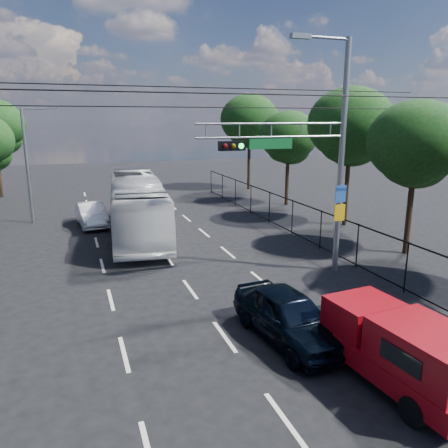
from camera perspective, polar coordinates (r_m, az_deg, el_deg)
name	(u,v)px	position (r m, az deg, el deg)	size (l,w,h in m)	color
ground	(285,420)	(10.59, 8.00, -24.05)	(120.00, 120.00, 0.00)	black
lane_markings	(160,247)	(22.68, -8.41, -3.00)	(6.12, 38.00, 0.01)	beige
signal_mast	(316,149)	(18.00, 11.94, 9.52)	(6.43, 0.39, 9.50)	slate
streetlight_left	(30,160)	(29.56, -24.06, 7.63)	(2.09, 0.22, 7.08)	slate
utility_wires	(181,96)	(16.71, -5.70, 16.28)	(22.00, 5.04, 0.74)	black
fence_right	(309,224)	(23.37, 11.01, 0.01)	(0.06, 34.03, 2.00)	black
tree_right_b	(416,149)	(22.42, 23.76, 8.96)	(4.50, 4.50, 7.31)	black
tree_right_c	(350,131)	(27.44, 16.19, 11.64)	(5.10, 5.10, 8.29)	black
tree_right_d	(289,140)	(33.24, 8.43, 10.78)	(4.32, 4.32, 7.02)	black
tree_right_e	(250,124)	(40.53, 3.36, 12.93)	(5.28, 5.28, 8.58)	black
red_pickup	(396,346)	(11.96, 21.49, -14.57)	(2.22, 5.10, 1.85)	black
navy_hatchback	(289,316)	(13.34, 8.43, -11.78)	(1.79, 4.45, 1.52)	black
white_bus	(137,206)	(24.92, -11.27, 2.26)	(2.75, 11.74, 3.27)	silver
white_van	(91,214)	(27.97, -16.94, 1.20)	(1.48, 4.23, 1.39)	white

